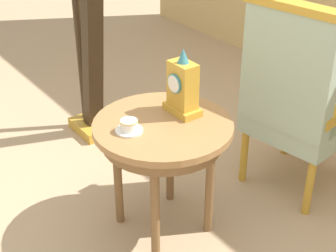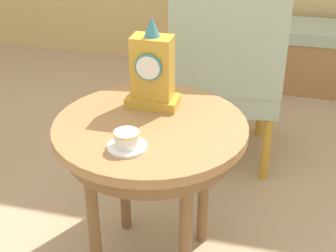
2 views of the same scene
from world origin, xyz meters
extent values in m
cylinder|color=#9E7042|center=(0.05, 0.04, 0.61)|extent=(0.68, 0.68, 0.03)
cylinder|color=brown|center=(0.05, 0.04, 0.56)|extent=(0.60, 0.60, 0.07)
cylinder|color=brown|center=(0.22, 0.21, 0.30)|extent=(0.04, 0.04, 0.59)
cylinder|color=brown|center=(-0.11, 0.21, 0.30)|extent=(0.04, 0.04, 0.59)
cylinder|color=brown|center=(-0.11, -0.13, 0.30)|extent=(0.04, 0.04, 0.59)
cylinder|color=brown|center=(0.22, -0.13, 0.30)|extent=(0.04, 0.04, 0.59)
cylinder|color=white|center=(0.03, -0.13, 0.63)|extent=(0.13, 0.13, 0.01)
cylinder|color=white|center=(0.03, -0.13, 0.66)|extent=(0.08, 0.08, 0.05)
torus|color=gold|center=(0.03, -0.13, 0.69)|extent=(0.09, 0.09, 0.00)
cube|color=gold|center=(0.03, 0.18, 0.65)|extent=(0.19, 0.11, 0.04)
cube|color=gold|center=(0.03, 0.18, 0.78)|extent=(0.14, 0.09, 0.23)
cylinder|color=teal|center=(0.03, 0.13, 0.80)|extent=(0.10, 0.01, 0.10)
cylinder|color=white|center=(0.03, 0.12, 0.80)|extent=(0.08, 0.00, 0.08)
cone|color=teal|center=(0.03, 0.18, 0.93)|extent=(0.06, 0.06, 0.07)
cube|color=#9EB299|center=(0.19, 0.92, 0.41)|extent=(0.59, 0.59, 0.11)
cube|color=#9EB299|center=(0.22, 0.70, 0.78)|extent=(0.53, 0.16, 0.64)
cube|color=gold|center=(0.42, 0.95, 0.57)|extent=(0.14, 0.47, 0.06)
cube|color=gold|center=(-0.04, 0.89, 0.57)|extent=(0.14, 0.47, 0.06)
cylinder|color=gold|center=(0.38, 1.17, 0.18)|extent=(0.04, 0.04, 0.35)
cylinder|color=gold|center=(-0.06, 1.11, 0.18)|extent=(0.04, 0.04, 0.35)
cylinder|color=gold|center=(0.44, 0.74, 0.18)|extent=(0.04, 0.04, 0.35)
cylinder|color=gold|center=(0.00, 0.67, 0.18)|extent=(0.04, 0.04, 0.35)
cube|color=#9EB299|center=(0.45, 1.95, 0.40)|extent=(1.08, 0.40, 0.08)
cube|color=#9E7042|center=(0.45, 1.95, 0.18)|extent=(1.03, 0.38, 0.36)
camera|label=1|loc=(1.78, -1.19, 1.81)|focal=54.28mm
camera|label=2|loc=(0.49, -1.42, 1.46)|focal=53.56mm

